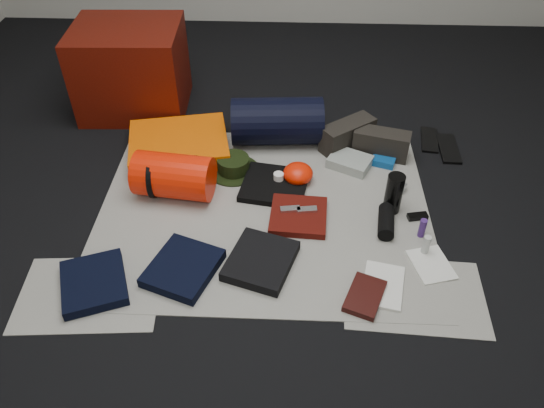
{
  "coord_description": "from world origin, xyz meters",
  "views": [
    {
      "loc": [
        0.12,
        -1.91,
        1.75
      ],
      "look_at": [
        0.04,
        -0.07,
        0.1
      ],
      "focal_mm": 35.0,
      "sensor_mm": 36.0,
      "label": 1
    }
  ],
  "objects_px": {
    "water_bottle": "(394,193)",
    "compact_camera": "(397,186)",
    "red_cabinet": "(131,69)",
    "sleeping_pad": "(179,145)",
    "navy_duffel": "(277,121)",
    "paperback_book": "(365,296)",
    "stuff_sack": "(174,176)"
  },
  "relations": [
    {
      "from": "water_bottle",
      "to": "compact_camera",
      "type": "height_order",
      "value": "water_bottle"
    },
    {
      "from": "red_cabinet",
      "to": "sleeping_pad",
      "type": "height_order",
      "value": "red_cabinet"
    },
    {
      "from": "water_bottle",
      "to": "navy_duffel",
      "type": "bearing_deg",
      "value": 135.79
    },
    {
      "from": "sleeping_pad",
      "to": "navy_duffel",
      "type": "xyz_separation_m",
      "value": [
        0.54,
        0.13,
        0.08
      ]
    },
    {
      "from": "compact_camera",
      "to": "paperback_book",
      "type": "height_order",
      "value": "compact_camera"
    },
    {
      "from": "red_cabinet",
      "to": "sleeping_pad",
      "type": "xyz_separation_m",
      "value": [
        0.34,
        -0.47,
        -0.2
      ]
    },
    {
      "from": "red_cabinet",
      "to": "sleeping_pad",
      "type": "relative_size",
      "value": 1.16
    },
    {
      "from": "sleeping_pad",
      "to": "navy_duffel",
      "type": "bearing_deg",
      "value": 13.28
    },
    {
      "from": "red_cabinet",
      "to": "stuff_sack",
      "type": "relative_size",
      "value": 1.61
    },
    {
      "from": "stuff_sack",
      "to": "paperback_book",
      "type": "distance_m",
      "value": 1.1
    },
    {
      "from": "compact_camera",
      "to": "paperback_book",
      "type": "bearing_deg",
      "value": -77.27
    },
    {
      "from": "sleeping_pad",
      "to": "stuff_sack",
      "type": "distance_m",
      "value": 0.36
    },
    {
      "from": "paperback_book",
      "to": "navy_duffel",
      "type": "bearing_deg",
      "value": 131.48
    },
    {
      "from": "sleeping_pad",
      "to": "paperback_book",
      "type": "relative_size",
      "value": 2.55
    },
    {
      "from": "navy_duffel",
      "to": "paperback_book",
      "type": "bearing_deg",
      "value": -74.05
    },
    {
      "from": "stuff_sack",
      "to": "compact_camera",
      "type": "height_order",
      "value": "stuff_sack"
    },
    {
      "from": "compact_camera",
      "to": "sleeping_pad",
      "type": "bearing_deg",
      "value": -162.82
    },
    {
      "from": "stuff_sack",
      "to": "navy_duffel",
      "type": "relative_size",
      "value": 0.76
    },
    {
      "from": "sleeping_pad",
      "to": "paperback_book",
      "type": "height_order",
      "value": "sleeping_pad"
    },
    {
      "from": "red_cabinet",
      "to": "navy_duffel",
      "type": "bearing_deg",
      "value": -23.52
    },
    {
      "from": "paperback_book",
      "to": "stuff_sack",
      "type": "bearing_deg",
      "value": 166.46
    },
    {
      "from": "navy_duffel",
      "to": "compact_camera",
      "type": "relative_size",
      "value": 5.73
    },
    {
      "from": "water_bottle",
      "to": "paperback_book",
      "type": "distance_m",
      "value": 0.58
    },
    {
      "from": "red_cabinet",
      "to": "stuff_sack",
      "type": "height_order",
      "value": "red_cabinet"
    },
    {
      "from": "navy_duffel",
      "to": "water_bottle",
      "type": "height_order",
      "value": "navy_duffel"
    },
    {
      "from": "water_bottle",
      "to": "paperback_book",
      "type": "relative_size",
      "value": 1.01
    },
    {
      "from": "red_cabinet",
      "to": "sleeping_pad",
      "type": "distance_m",
      "value": 0.62
    },
    {
      "from": "navy_duffel",
      "to": "water_bottle",
      "type": "distance_m",
      "value": 0.8
    },
    {
      "from": "sleeping_pad",
      "to": "water_bottle",
      "type": "distance_m",
      "value": 1.19
    },
    {
      "from": "red_cabinet",
      "to": "compact_camera",
      "type": "distance_m",
      "value": 1.69
    },
    {
      "from": "paperback_book",
      "to": "red_cabinet",
      "type": "bearing_deg",
      "value": 152.98
    },
    {
      "from": "red_cabinet",
      "to": "paperback_book",
      "type": "distance_m",
      "value": 1.95
    }
  ]
}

